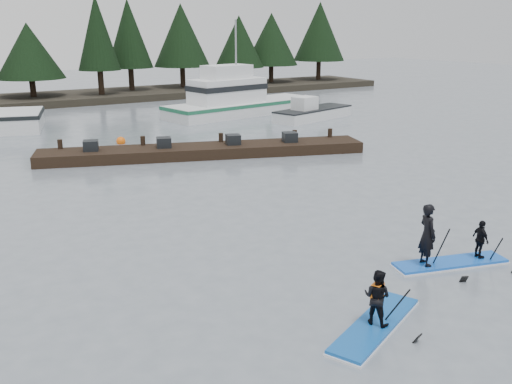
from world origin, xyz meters
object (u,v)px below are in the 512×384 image
floating_dock (204,151)px  paddleboard_duo (446,244)px  fishing_boat_medium (239,107)px  paddleboard_solo (376,310)px

floating_dock → paddleboard_duo: bearing=-73.2°
fishing_boat_medium → floating_dock: size_ratio=0.77×
floating_dock → paddleboard_duo: size_ratio=4.94×
fishing_boat_medium → floating_dock: bearing=-136.6°
paddleboard_solo → paddleboard_duo: 4.24m
floating_dock → paddleboard_solo: size_ratio=5.01×
floating_dock → paddleboard_solo: bearing=-85.8°
fishing_boat_medium → paddleboard_duo: size_ratio=3.83×
fishing_boat_medium → floating_dock: 14.28m
fishing_boat_medium → paddleboard_duo: (-9.20, -27.20, 0.11)m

